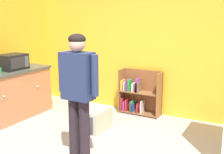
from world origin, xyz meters
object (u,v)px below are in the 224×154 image
bookshelf (138,95)px  blue_cup (23,63)px  standing_person (78,88)px  microwave (13,62)px  pet_carrier (94,119)px

bookshelf → blue_cup: (-2.13, -0.85, 0.58)m
standing_person → blue_cup: 2.58m
standing_person → microwave: (-2.06, 0.83, 0.05)m
standing_person → pet_carrier: size_ratio=2.99×
pet_carrier → blue_cup: 1.98m
bookshelf → microwave: (-1.93, -1.28, 0.67)m
bookshelf → pet_carrier: bookshelf is taller
microwave → blue_cup: size_ratio=5.05×
pet_carrier → blue_cup: size_ratio=5.81×
bookshelf → standing_person: bearing=-86.6°
bookshelf → pet_carrier: bearing=-106.2°
standing_person → blue_cup: bearing=150.8°
standing_person → microwave: bearing=158.1°
microwave → blue_cup: microwave is taller
bookshelf → microwave: microwave is taller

